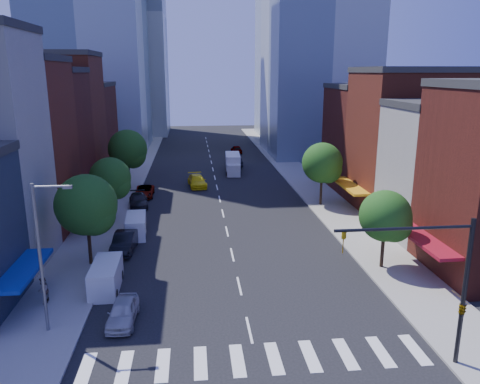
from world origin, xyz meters
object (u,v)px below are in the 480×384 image
object	(u,v)px
parked_car_third	(144,191)
box_truck	(233,164)
parked_car_rear	(138,200)
cargo_van_far	(136,226)
traffic_car_oncoming	(235,161)
taxi	(197,181)
traffic_car_far	(236,149)
cargo_van_near	(106,277)
parked_car_second	(125,242)
pedestrian_far	(43,290)
parked_car_front	(123,312)

from	to	relation	value
parked_car_third	box_truck	world-z (taller)	box_truck
parked_car_rear	cargo_van_far	xyz separation A→B (m)	(0.86, -10.01, 0.22)
traffic_car_oncoming	box_truck	world-z (taller)	box_truck
taxi	traffic_car_oncoming	world-z (taller)	traffic_car_oncoming
cargo_van_far	traffic_car_far	distance (m)	46.88
cargo_van_near	traffic_car_far	distance (m)	58.05
parked_car_second	cargo_van_far	xyz separation A→B (m)	(0.57, 3.82, 0.13)
parked_car_rear	taxi	size ratio (longest dim) A/B	0.93
cargo_van_near	pedestrian_far	distance (m)	4.17
taxi	traffic_car_far	world-z (taller)	taxi
traffic_car_far	parked_car_front	bearing A→B (deg)	74.78
cargo_van_near	parked_car_rear	bearing A→B (deg)	89.02
parked_car_third	pedestrian_far	xyz separation A→B (m)	(-3.99, -27.62, 0.39)
box_truck	taxi	bearing A→B (deg)	-120.96
cargo_van_near	pedestrian_far	xyz separation A→B (m)	(-3.73, -1.86, 0.08)
cargo_van_far	taxi	xyz separation A→B (m)	(6.00, 18.97, -0.16)
cargo_van_far	traffic_car_oncoming	size ratio (longest dim) A/B	0.92
parked_car_second	parked_car_third	size ratio (longest dim) A/B	1.02
parked_car_third	cargo_van_far	world-z (taller)	cargo_van_far
taxi	traffic_car_oncoming	xyz separation A→B (m)	(6.29, 13.35, 0.05)
parked_car_front	traffic_car_oncoming	xyz separation A→B (m)	(11.33, 48.32, 0.12)
parked_car_front	taxi	xyz separation A→B (m)	(5.04, 34.96, 0.08)
parked_car_rear	traffic_car_oncoming	world-z (taller)	traffic_car_oncoming
pedestrian_far	parked_car_rear	bearing A→B (deg)	165.70
cargo_van_near	box_truck	bearing A→B (deg)	71.18
traffic_car_oncoming	traffic_car_far	xyz separation A→B (m)	(1.48, 12.49, -0.07)
parked_car_third	taxi	distance (m)	8.02
cargo_van_near	taxi	size ratio (longest dim) A/B	0.87
cargo_van_near	traffic_car_oncoming	distance (m)	45.62
taxi	traffic_car_oncoming	distance (m)	14.76
cargo_van_far	pedestrian_far	distance (m)	14.00
parked_car_front	cargo_van_near	size ratio (longest dim) A/B	0.88
traffic_car_oncoming	traffic_car_far	size ratio (longest dim) A/B	1.13
parked_car_rear	cargo_van_near	size ratio (longest dim) A/B	1.07
taxi	box_truck	distance (m)	10.04
traffic_car_oncoming	parked_car_second	bearing A→B (deg)	62.84
traffic_car_oncoming	traffic_car_far	bearing A→B (deg)	-104.34
cargo_van_near	cargo_van_far	world-z (taller)	cargo_van_near
parked_car_front	cargo_van_far	size ratio (longest dim) A/B	0.90
cargo_van_far	parked_car_second	bearing A→B (deg)	-102.86
cargo_van_near	traffic_car_oncoming	size ratio (longest dim) A/B	0.93
taxi	traffic_car_far	size ratio (longest dim) A/B	1.21
parked_car_front	taxi	size ratio (longest dim) A/B	0.77
parked_car_front	cargo_van_far	xyz separation A→B (m)	(-0.95, 16.00, 0.24)
parked_car_third	taxi	world-z (taller)	taxi
parked_car_front	box_truck	xyz separation A→B (m)	(10.63, 43.29, 0.64)
parked_car_second	pedestrian_far	distance (m)	10.23
parked_car_second	cargo_van_near	xyz separation A→B (m)	(-0.29, -7.55, 0.17)
parked_car_rear	parked_car_third	bearing A→B (deg)	78.64
cargo_van_far	traffic_car_oncoming	bearing A→B (deg)	64.77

